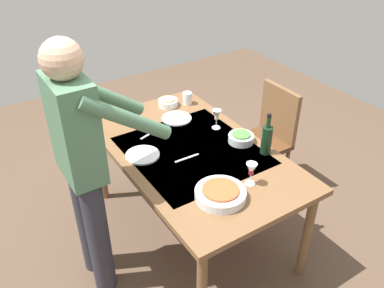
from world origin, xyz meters
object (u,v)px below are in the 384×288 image
at_px(dinner_plate_near, 177,118).
at_px(side_bowl_bread, 168,102).
at_px(water_cup_near_left, 116,111).
at_px(side_bowl_salad, 241,138).
at_px(serving_bowl_pasta, 220,193).
at_px(person_server, 83,160).
at_px(water_cup_near_right, 187,98).
at_px(wine_bottle, 267,139).
at_px(dinner_plate_far, 143,155).
at_px(wine_glass_left, 217,116).
at_px(chair_near, 269,133).
at_px(dining_table, 192,159).
at_px(wine_glass_right, 251,170).

bearing_deg(dinner_plate_near, side_bowl_bread, -13.38).
relative_size(water_cup_near_left, side_bowl_bread, 0.66).
height_order(side_bowl_salad, side_bowl_bread, same).
bearing_deg(serving_bowl_pasta, person_server, 50.88).
xyz_separation_m(water_cup_near_left, water_cup_near_right, (-0.11, -0.59, -0.00)).
xyz_separation_m(water_cup_near_right, side_bowl_salad, (-0.70, -0.01, -0.02)).
distance_m(serving_bowl_pasta, side_bowl_bread, 1.21).
xyz_separation_m(wine_bottle, dinner_plate_far, (0.42, 0.72, -0.10)).
relative_size(side_bowl_bread, dinner_plate_near, 0.70).
bearing_deg(wine_glass_left, serving_bowl_pasta, 146.09).
relative_size(serving_bowl_pasta, side_bowl_salad, 1.67).
bearing_deg(serving_bowl_pasta, wine_bottle, -68.02).
distance_m(chair_near, dinner_plate_near, 0.82).
height_order(person_server, wine_bottle, person_server).
bearing_deg(side_bowl_salad, side_bowl_bread, 12.08).
relative_size(chair_near, dinner_plate_far, 3.96).
bearing_deg(side_bowl_bread, dining_table, 164.00).
distance_m(wine_bottle, water_cup_near_right, 0.90).
relative_size(chair_near, wine_bottle, 3.07).
relative_size(water_cup_near_left, side_bowl_salad, 0.59).
height_order(wine_glass_right, water_cup_near_left, wine_glass_right).
bearing_deg(dining_table, serving_bowl_pasta, 165.49).
xyz_separation_m(dining_table, water_cup_near_left, (0.71, 0.25, 0.12)).
distance_m(person_server, side_bowl_salad, 1.11).
distance_m(dining_table, side_bowl_bread, 0.69).
xyz_separation_m(water_cup_near_right, dinner_plate_near, (-0.17, 0.21, -0.04)).
bearing_deg(water_cup_near_left, wine_glass_left, -134.77).
relative_size(chair_near, water_cup_near_left, 8.59).
bearing_deg(dining_table, wine_glass_left, -64.09).
relative_size(wine_bottle, side_bowl_bread, 1.85).
xyz_separation_m(chair_near, dinner_plate_far, (-0.03, 1.18, 0.24)).
relative_size(water_cup_near_right, dinner_plate_near, 0.44).
distance_m(wine_bottle, wine_glass_right, 0.37).
xyz_separation_m(chair_near, side_bowl_salad, (-0.25, 0.52, 0.26)).
xyz_separation_m(person_server, water_cup_near_left, (0.72, -0.50, -0.15)).
xyz_separation_m(wine_glass_right, serving_bowl_pasta, (-0.01, 0.23, -0.07)).
xyz_separation_m(dining_table, wine_bottle, (-0.29, -0.40, 0.18)).
bearing_deg(side_bowl_salad, wine_glass_right, 148.20).
distance_m(wine_glass_left, water_cup_near_left, 0.79).
xyz_separation_m(person_server, wine_glass_left, (0.16, -1.06, -0.10)).
bearing_deg(wine_glass_left, wine_bottle, -168.72).
bearing_deg(side_bowl_bread, chair_near, -126.20).
xyz_separation_m(wine_glass_right, water_cup_near_right, (1.10, -0.24, -0.05)).
bearing_deg(side_bowl_salad, wine_glass_left, 8.16).
xyz_separation_m(chair_near, side_bowl_bread, (0.50, 0.68, 0.26)).
height_order(water_cup_near_left, side_bowl_bread, water_cup_near_left).
relative_size(person_server, water_cup_near_right, 16.69).
distance_m(dining_table, water_cup_near_left, 0.76).
distance_m(dining_table, chair_near, 0.90).
height_order(wine_glass_left, side_bowl_salad, wine_glass_left).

